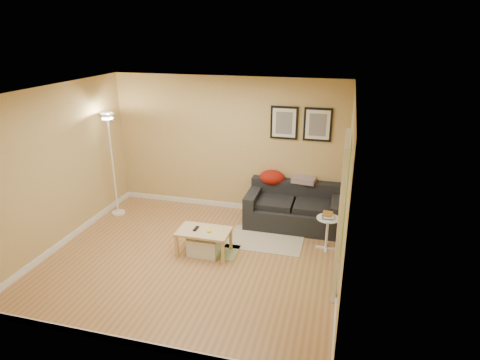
{
  "coord_description": "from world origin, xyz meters",
  "views": [
    {
      "loc": [
        2.16,
        -5.25,
        3.4
      ],
      "look_at": [
        0.55,
        0.85,
        1.05
      ],
      "focal_mm": 30.55,
      "sensor_mm": 36.0,
      "label": 1
    }
  ],
  "objects": [
    {
      "name": "floor",
      "position": [
        0.0,
        0.0,
        0.0
      ],
      "size": [
        4.5,
        4.5,
        0.0
      ],
      "primitive_type": "plane",
      "color": "#AF7A4B",
      "rests_on": "ground"
    },
    {
      "name": "ceiling",
      "position": [
        0.0,
        0.0,
        2.6
      ],
      "size": [
        4.5,
        4.5,
        0.0
      ],
      "primitive_type": "plane",
      "rotation": [
        3.14,
        0.0,
        0.0
      ],
      "color": "white",
      "rests_on": "wall_back"
    },
    {
      "name": "wall_back",
      "position": [
        0.0,
        2.0,
        1.3
      ],
      "size": [
        4.5,
        0.0,
        4.5
      ],
      "primitive_type": "plane",
      "rotation": [
        1.57,
        0.0,
        0.0
      ],
      "color": "tan",
      "rests_on": "ground"
    },
    {
      "name": "wall_front",
      "position": [
        0.0,
        -2.0,
        1.3
      ],
      "size": [
        4.5,
        0.0,
        4.5
      ],
      "primitive_type": "plane",
      "rotation": [
        -1.57,
        0.0,
        0.0
      ],
      "color": "tan",
      "rests_on": "ground"
    },
    {
      "name": "wall_left",
      "position": [
        -2.25,
        0.0,
        1.3
      ],
      "size": [
        0.0,
        4.0,
        4.0
      ],
      "primitive_type": "plane",
      "rotation": [
        1.57,
        0.0,
        1.57
      ],
      "color": "tan",
      "rests_on": "ground"
    },
    {
      "name": "wall_right",
      "position": [
        2.25,
        0.0,
        1.3
      ],
      "size": [
        0.0,
        4.0,
        4.0
      ],
      "primitive_type": "plane",
      "rotation": [
        1.57,
        0.0,
        -1.57
      ],
      "color": "tan",
      "rests_on": "ground"
    },
    {
      "name": "baseboard_back",
      "position": [
        0.0,
        1.99,
        0.05
      ],
      "size": [
        4.5,
        0.02,
        0.1
      ],
      "primitive_type": "cube",
      "color": "white",
      "rests_on": "ground"
    },
    {
      "name": "baseboard_front",
      "position": [
        0.0,
        -1.99,
        0.05
      ],
      "size": [
        4.5,
        0.02,
        0.1
      ],
      "primitive_type": "cube",
      "color": "white",
      "rests_on": "ground"
    },
    {
      "name": "baseboard_left",
      "position": [
        -2.24,
        0.0,
        0.05
      ],
      "size": [
        0.02,
        4.0,
        0.1
      ],
      "primitive_type": "cube",
      "color": "white",
      "rests_on": "ground"
    },
    {
      "name": "baseboard_right",
      "position": [
        2.24,
        0.0,
        0.05
      ],
      "size": [
        0.02,
        4.0,
        0.1
      ],
      "primitive_type": "cube",
      "color": "white",
      "rests_on": "ground"
    },
    {
      "name": "sofa",
      "position": [
        1.38,
        1.53,
        0.38
      ],
      "size": [
        1.7,
        0.9,
        0.75
      ],
      "primitive_type": null,
      "color": "black",
      "rests_on": "ground"
    },
    {
      "name": "red_throw",
      "position": [
        0.91,
        1.86,
        0.77
      ],
      "size": [
        0.48,
        0.36,
        0.28
      ],
      "primitive_type": null,
      "color": "maroon",
      "rests_on": "sofa"
    },
    {
      "name": "plaid_throw",
      "position": [
        1.5,
        1.86,
        0.78
      ],
      "size": [
        0.45,
        0.32,
        0.1
      ],
      "primitive_type": null,
      "rotation": [
        0.0,
        0.0,
        -0.14
      ],
      "color": "tan",
      "rests_on": "sofa"
    },
    {
      "name": "framed_print_left",
      "position": [
        1.08,
        1.98,
        1.8
      ],
      "size": [
        0.5,
        0.04,
        0.6
      ],
      "primitive_type": null,
      "color": "black",
      "rests_on": "wall_back"
    },
    {
      "name": "framed_print_right",
      "position": [
        1.68,
        1.98,
        1.8
      ],
      "size": [
        0.5,
        0.04,
        0.6
      ],
      "primitive_type": null,
      "color": "black",
      "rests_on": "wall_back"
    },
    {
      "name": "area_rug",
      "position": [
        1.01,
        0.83,
        0.01
      ],
      "size": [
        1.25,
        0.85,
        0.01
      ],
      "primitive_type": "cube",
      "color": "#BEAE96",
      "rests_on": "ground"
    },
    {
      "name": "green_runner",
      "position": [
        0.3,
        0.28,
        0.01
      ],
      "size": [
        0.7,
        0.5,
        0.01
      ],
      "primitive_type": "cube",
      "color": "#668C4C",
      "rests_on": "ground"
    },
    {
      "name": "coffee_table",
      "position": [
        0.14,
        0.16,
        0.21
      ],
      "size": [
        0.91,
        0.67,
        0.41
      ],
      "primitive_type": null,
      "rotation": [
        0.0,
        0.0,
        -0.22
      ],
      "color": "#D2B680",
      "rests_on": "ground"
    },
    {
      "name": "remote_control",
      "position": [
        0.01,
        0.17,
        0.42
      ],
      "size": [
        0.05,
        0.16,
        0.02
      ],
      "primitive_type": "cube",
      "rotation": [
        0.0,
        0.0,
        -0.02
      ],
      "color": "black",
      "rests_on": "coffee_table"
    },
    {
      "name": "tape_roll",
      "position": [
        0.24,
        0.13,
        0.43
      ],
      "size": [
        0.07,
        0.07,
        0.03
      ],
      "primitive_type": "cylinder",
      "color": "yellow",
      "rests_on": "coffee_table"
    },
    {
      "name": "storage_bin",
      "position": [
        0.14,
        0.14,
        0.15
      ],
      "size": [
        0.49,
        0.36,
        0.3
      ],
      "primitive_type": null,
      "color": "white",
      "rests_on": "ground"
    },
    {
      "name": "side_table",
      "position": [
        2.02,
        0.81,
        0.28
      ],
      "size": [
        0.37,
        0.37,
        0.56
      ],
      "primitive_type": null,
      "color": "white",
      "rests_on": "ground"
    },
    {
      "name": "book_stack",
      "position": [
        2.01,
        0.83,
        0.6
      ],
      "size": [
        0.18,
        0.24,
        0.07
      ],
      "primitive_type": null,
      "rotation": [
        0.0,
        0.0,
        -0.06
      ],
      "color": "#3957AB",
      "rests_on": "side_table"
    },
    {
      "name": "floor_lamp",
      "position": [
        -2.0,
        1.16,
        0.94
      ],
      "size": [
        0.26,
        0.26,
        1.99
      ],
      "primitive_type": null,
      "color": "white",
      "rests_on": "ground"
    },
    {
      "name": "doorway",
      "position": [
        2.2,
        -0.15,
        1.02
      ],
      "size": [
        0.12,
        1.01,
        2.13
      ],
      "primitive_type": null,
      "color": "white",
      "rests_on": "ground"
    }
  ]
}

